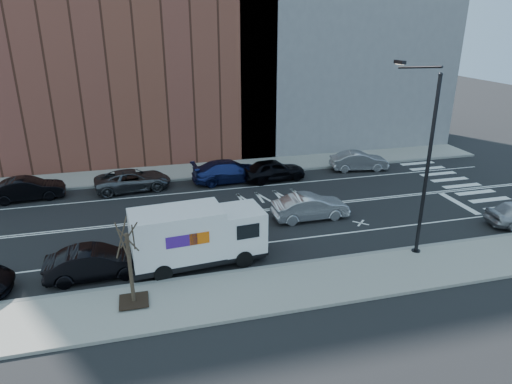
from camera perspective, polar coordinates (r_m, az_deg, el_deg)
ground at (r=28.42m, az=-0.94°, el=-2.50°), size 120.00×120.00×0.00m
sidewalk_near at (r=20.91m, az=4.94°, el=-11.60°), size 44.00×3.60×0.15m
sidewalk_far at (r=36.46m, az=-4.24°, el=2.94°), size 44.00×3.60×0.15m
curb_near at (r=22.35m, az=3.39°, el=-9.20°), size 44.00×0.25×0.17m
curb_far at (r=34.78m, az=-3.69°, el=2.07°), size 44.00×0.25×0.17m
crosswalk at (r=35.50m, az=25.02°, el=0.34°), size 3.00×14.00×0.01m
road_markings at (r=28.41m, az=-0.94°, el=-2.49°), size 40.00×8.60×0.01m
bldg_brick at (r=40.99m, az=-18.33°, el=19.53°), size 26.00×10.00×22.00m
streetlight at (r=23.48m, az=20.13°, el=4.28°), size 0.44×4.02×9.34m
street_tree at (r=19.61m, az=-15.35°, el=-10.02°), size 1.20×1.20×3.75m
fedex_van at (r=22.13m, az=-7.40°, el=-5.38°), size 6.64×2.77×2.96m
far_parked_b at (r=33.64m, az=-26.62°, el=0.35°), size 4.66×1.96×1.50m
far_parked_c at (r=32.95m, az=-15.12°, el=1.45°), size 5.37×2.85×1.44m
far_parked_d at (r=33.51m, az=-3.34°, el=2.62°), size 5.61×2.57×1.59m
far_parked_e at (r=33.71m, az=2.19°, el=2.77°), size 4.85×2.34×1.60m
far_parked_f at (r=36.99m, az=12.75°, el=3.81°), size 4.63×2.14×1.47m
driving_sedan at (r=27.39m, az=6.79°, el=-1.86°), size 4.59×1.66×1.51m
near_parked_rear_a at (r=22.50m, az=-19.37°, el=-8.33°), size 4.56×1.70×1.49m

